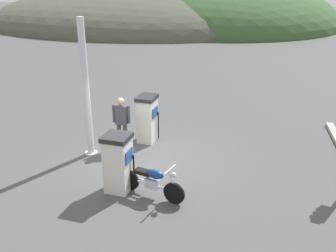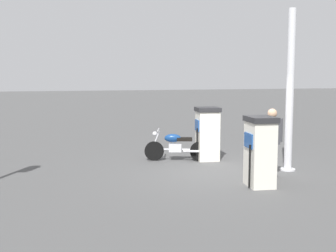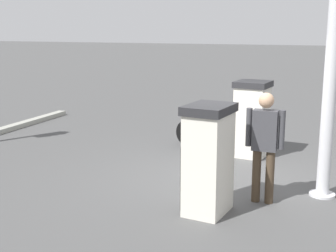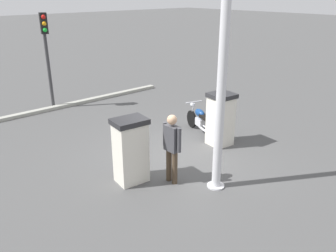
{
  "view_description": "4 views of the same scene",
  "coord_description": "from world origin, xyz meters",
  "views": [
    {
      "loc": [
        2.55,
        -9.69,
        5.23
      ],
      "look_at": [
        0.65,
        0.53,
        1.01
      ],
      "focal_mm": 40.36,
      "sensor_mm": 36.0,
      "label": 1
    },
    {
      "loc": [
        4.44,
        10.23,
        2.47
      ],
      "look_at": [
        1.25,
        -0.57,
        1.16
      ],
      "focal_mm": 47.15,
      "sensor_mm": 36.0,
      "label": 2
    },
    {
      "loc": [
        -1.95,
        7.65,
        2.61
      ],
      "look_at": [
        1.04,
        -0.18,
        0.81
      ],
      "focal_mm": 49.83,
      "sensor_mm": 36.0,
      "label": 3
    },
    {
      "loc": [
        -6.2,
        5.74,
        4.23
      ],
      "look_at": [
        0.62,
        -0.34,
        0.64
      ],
      "focal_mm": 37.14,
      "sensor_mm": 36.0,
      "label": 4
    }
  ],
  "objects": [
    {
      "name": "fuel_pump_near",
      "position": [
        -0.24,
        -1.58,
        0.78
      ],
      "size": [
        0.76,
        0.74,
        1.54
      ],
      "color": "silver",
      "rests_on": "ground"
    },
    {
      "name": "motorcycle_near_pump",
      "position": [
        0.67,
        -1.74,
        0.44
      ],
      "size": [
        1.8,
        0.82,
        0.92
      ],
      "color": "black",
      "rests_on": "ground"
    },
    {
      "name": "distant_hill_main",
      "position": [
        -8.22,
        32.03,
        0.0
      ],
      "size": [
        33.68,
        25.13,
        8.26
      ],
      "color": "#4C5142",
      "rests_on": "ground"
    },
    {
      "name": "attendant_person",
      "position": [
        -0.91,
        0.91,
        0.96
      ],
      "size": [
        0.57,
        0.22,
        1.67
      ],
      "color": "#473828",
      "rests_on": "ground"
    },
    {
      "name": "fuel_pump_far",
      "position": [
        -0.24,
        1.58,
        0.79
      ],
      "size": [
        0.69,
        0.82,
        1.56
      ],
      "color": "silver",
      "rests_on": "ground"
    },
    {
      "name": "ground_plane",
      "position": [
        0.0,
        0.0,
        0.0
      ],
      "size": [
        120.0,
        120.0,
        0.0
      ],
      "primitive_type": "plane",
      "color": "#4C4C4C"
    },
    {
      "name": "distant_hill_secondary",
      "position": [
        0.47,
        33.62,
        0.0
      ],
      "size": [
        24.86,
        24.56,
        9.72
      ],
      "color": "#38562D",
      "rests_on": "ground"
    },
    {
      "name": "canopy_support_pole",
      "position": [
        -1.74,
        0.3,
        1.99
      ],
      "size": [
        0.4,
        0.4,
        4.13
      ],
      "color": "silver",
      "rests_on": "ground"
    }
  ]
}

